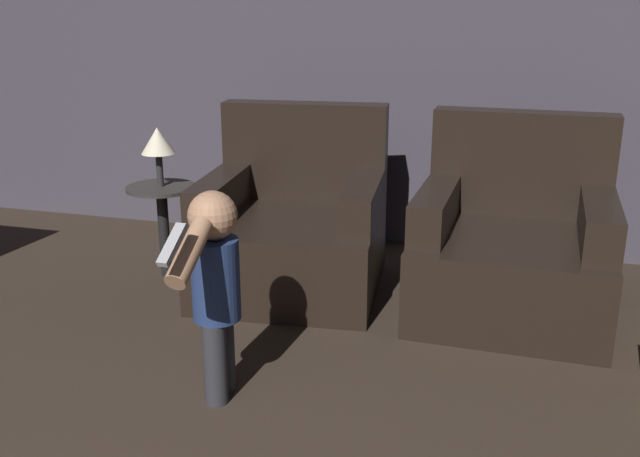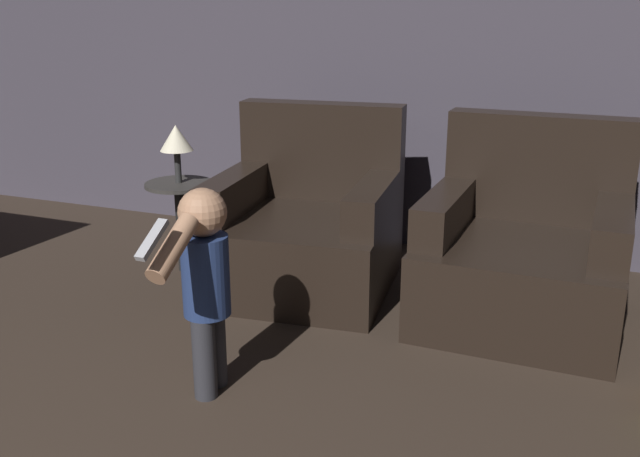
{
  "view_description": "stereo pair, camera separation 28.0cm",
  "coord_description": "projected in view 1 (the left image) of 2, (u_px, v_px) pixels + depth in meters",
  "views": [
    {
      "loc": [
        1.03,
        0.21,
        1.47
      ],
      "look_at": [
        0.23,
        3.02,
        0.54
      ],
      "focal_mm": 40.0,
      "sensor_mm": 36.0,
      "label": 1
    },
    {
      "loc": [
        1.3,
        0.3,
        1.47
      ],
      "look_at": [
        0.23,
        3.02,
        0.54
      ],
      "focal_mm": 40.0,
      "sensor_mm": 36.0,
      "label": 2
    }
  ],
  "objects": [
    {
      "name": "armchair_right",
      "position": [
        512.0,
        248.0,
        3.49
      ],
      "size": [
        0.93,
        0.93,
        0.94
      ],
      "rotation": [
        0.0,
        0.0,
        -0.03
      ],
      "color": "black",
      "rests_on": "ground_plane"
    },
    {
      "name": "wall_back",
      "position": [
        351.0,
        31.0,
        4.25
      ],
      "size": [
        8.4,
        0.05,
        2.6
      ],
      "color": "#3D3842",
      "rests_on": "ground_plane"
    },
    {
      "name": "armchair_left",
      "position": [
        294.0,
        229.0,
        3.78
      ],
      "size": [
        0.99,
        0.99,
        0.94
      ],
      "rotation": [
        0.0,
        0.0,
        0.1
      ],
      "color": "black",
      "rests_on": "ground_plane"
    },
    {
      "name": "lamp",
      "position": [
        158.0,
        142.0,
        3.78
      ],
      "size": [
        0.18,
        0.18,
        0.32
      ],
      "color": "#262626",
      "rests_on": "side_table"
    },
    {
      "name": "side_table",
      "position": [
        162.0,
        206.0,
        3.89
      ],
      "size": [
        0.38,
        0.38,
        0.51
      ],
      "color": "black",
      "rests_on": "ground_plane"
    },
    {
      "name": "person_toddler",
      "position": [
        215.0,
        280.0,
        2.63
      ],
      "size": [
        0.18,
        0.57,
        0.82
      ],
      "rotation": [
        0.0,
        0.0,
        1.68
      ],
      "color": "#28282D",
      "rests_on": "ground_plane"
    }
  ]
}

